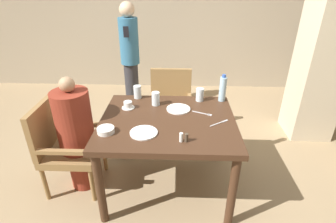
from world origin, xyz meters
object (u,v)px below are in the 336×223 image
plate_main_right (144,133)px  glass_tall_near (137,92)px  standing_host (130,56)px  bowl_small (106,130)px  teacup_with_saucer (128,105)px  glass_tall_far (156,99)px  plate_main_left (178,109)px  diner_in_left_chair (76,134)px  glass_tall_mid (200,95)px  water_bottle (223,89)px  chair_far_side (171,104)px  chair_left_side (64,144)px

plate_main_right → glass_tall_near: bearing=101.9°
standing_host → bowl_small: size_ratio=11.35×
standing_host → plate_main_right: 1.94m
teacup_with_saucer → glass_tall_far: size_ratio=0.92×
plate_main_left → glass_tall_near: bearing=149.3°
glass_tall_far → glass_tall_near: bearing=142.0°
diner_in_left_chair → glass_tall_near: (0.51, 0.43, 0.24)m
glass_tall_near → glass_tall_far: same height
plate_main_left → plate_main_right: same height
plate_main_left → glass_tall_far: 0.24m
plate_main_right → glass_tall_mid: (0.48, 0.62, 0.06)m
diner_in_left_chair → water_bottle: diner_in_left_chair is taller
bowl_small → standing_host: bearing=93.6°
chair_far_side → water_bottle: bearing=-42.6°
glass_tall_far → plate_main_right: bearing=-96.1°
diner_in_left_chair → plate_main_left: (0.92, 0.19, 0.18)m
standing_host → water_bottle: 1.68m
teacup_with_saucer → chair_far_side: bearing=60.8°
chair_left_side → standing_host: (0.37, 1.66, 0.37)m
diner_in_left_chair → plate_main_right: 0.71m
standing_host → glass_tall_near: standing_host is taller
plate_main_left → plate_main_right: (-0.27, -0.42, 0.00)m
glass_tall_near → glass_tall_far: size_ratio=1.00×
chair_left_side → diner_in_left_chair: diner_in_left_chair is taller
standing_host → glass_tall_far: size_ratio=12.10×
diner_in_left_chair → water_bottle: (1.35, 0.40, 0.30)m
glass_tall_far → diner_in_left_chair: bearing=-158.2°
water_bottle → glass_tall_mid: 0.23m
plate_main_left → glass_tall_far: size_ratio=1.70×
diner_in_left_chair → plate_main_right: size_ratio=5.13×
teacup_with_saucer → water_bottle: size_ratio=0.44×
chair_far_side → water_bottle: size_ratio=3.21×
plate_main_left → water_bottle: size_ratio=0.82×
glass_tall_mid → glass_tall_far: (-0.43, -0.11, 0.00)m
standing_host → glass_tall_mid: standing_host is taller
teacup_with_saucer → glass_tall_far: (0.25, 0.08, 0.04)m
plate_main_left → bowl_small: size_ratio=1.60×
diner_in_left_chair → standing_host: bearing=82.2°
water_bottle → plate_main_left: bearing=-153.5°
chair_left_side → glass_tall_mid: bearing=17.1°
plate_main_left → glass_tall_mid: (0.21, 0.20, 0.06)m
glass_tall_near → glass_tall_far: 0.25m
glass_tall_near → bowl_small: bearing=-103.5°
standing_host → plate_main_right: bearing=-77.5°
diner_in_left_chair → chair_far_side: diner_in_left_chair is taller
teacup_with_saucer → glass_tall_far: glass_tall_far is taller
teacup_with_saucer → diner_in_left_chair: bearing=-156.0°
water_bottle → plate_main_right: bearing=-137.8°
diner_in_left_chair → glass_tall_far: (0.70, 0.28, 0.24)m
chair_left_side → bowl_small: bearing=-25.5°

